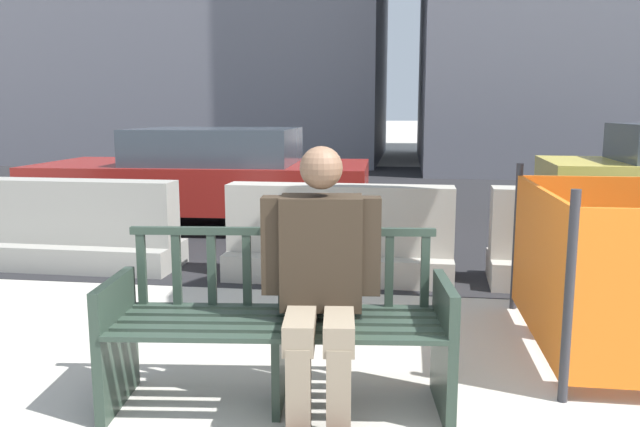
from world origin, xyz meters
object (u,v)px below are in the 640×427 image
seated_person (321,277)px  car_sedan_mid (208,176)px  jersey_barrier_left (75,232)px  jersey_barrier_centre (339,241)px  jersey_barrier_right (613,249)px  street_bench (279,330)px

seated_person → car_sedan_mid: size_ratio=0.31×
car_sedan_mid → jersey_barrier_left: bearing=-104.1°
jersey_barrier_centre → jersey_barrier_left: (-2.55, 0.06, 0.00)m
jersey_barrier_right → car_sedan_mid: bearing=150.9°
jersey_barrier_right → seated_person: bearing=-130.4°
jersey_barrier_right → car_sedan_mid: (-4.28, 2.38, 0.31)m
jersey_barrier_centre → jersey_barrier_left: bearing=178.6°
street_bench → car_sedan_mid: (-1.94, 4.85, 0.25)m
jersey_barrier_left → street_bench: bearing=-45.4°
jersey_barrier_right → car_sedan_mid: car_sedan_mid is taller
seated_person → jersey_barrier_centre: 2.56m
jersey_barrier_right → car_sedan_mid: 4.91m
street_bench → seated_person: 0.37m
jersey_barrier_centre → jersey_barrier_right: bearing=-0.6°
jersey_barrier_left → car_sedan_mid: 2.39m
jersey_barrier_left → jersey_barrier_right: same height
street_bench → jersey_barrier_right: bearing=46.5°
street_bench → seated_person: bearing=-9.1°
seated_person → jersey_barrier_right: 3.30m
street_bench → jersey_barrier_right: size_ratio=0.85×
street_bench → jersey_barrier_centre: (0.03, 2.49, -0.06)m
jersey_barrier_centre → jersey_barrier_right: same height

